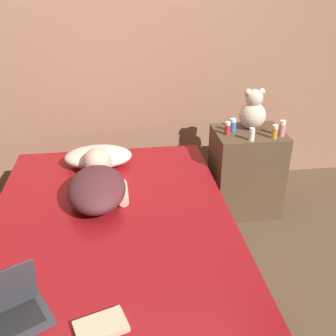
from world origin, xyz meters
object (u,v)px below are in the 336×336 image
bottle_amber (275,132)px  pillow (98,157)px  person_lying (98,183)px  bottle_red (228,129)px  teddy_bear (253,111)px  book (101,326)px  bottle_pink (282,129)px  bottle_blue (233,125)px  laptop (4,313)px  bottle_white (252,135)px

bottle_amber → pillow: bearing=172.1°
person_lying → bottle_red: size_ratio=7.52×
teddy_bear → book: 1.81m
bottle_amber → bottle_pink: (0.06, 0.03, 0.01)m
book → teddy_bear: bearing=54.0°
pillow → bottle_blue: (0.93, -0.01, 0.18)m
bottle_pink → book: size_ratio=0.50×
bottle_pink → bottle_red: bottle_pink is taller
bottle_blue → bottle_red: bottle_blue is taller
person_lying → book: bearing=-88.9°
teddy_bear → bottle_amber: teddy_bear is taller
bottle_red → book: 1.60m
laptop → bottle_blue: size_ratio=3.91×
bottle_blue → bottle_amber: size_ratio=0.99×
bottle_blue → bottle_amber: (0.24, -0.16, 0.00)m
bottle_pink → book: bearing=-133.3°
bottle_blue → bottle_pink: size_ratio=0.86×
person_lying → laptop: (-0.33, -0.90, -0.04)m
teddy_bear → bottle_pink: bearing=-48.1°
bottle_pink → bottle_white: bottle_pink is taller
pillow → bottle_amber: bearing=-7.9°
teddy_bear → book: teddy_bear is taller
bottle_red → bottle_blue: bearing=44.1°
pillow → bottle_amber: (1.17, -0.16, 0.18)m
pillow → bottle_amber: 1.20m
teddy_bear → bottle_blue: bearing=-162.1°
teddy_bear → bottle_blue: (-0.15, -0.05, -0.08)m
teddy_bear → book: size_ratio=1.30×
pillow → bottle_amber: size_ratio=4.85×
person_lying → bottle_blue: (0.92, 0.41, 0.16)m
bottle_blue → bottle_red: size_ratio=1.03×
bottle_red → bottle_white: bottle_red is taller
pillow → book: (0.04, -1.40, -0.05)m
teddy_bear → person_lying: bearing=-156.8°
laptop → bottle_white: 1.76m
teddy_bear → bottle_white: size_ratio=3.24×
laptop → bottle_pink: bottle_pink is taller
laptop → book: size_ratio=1.66×
bottle_red → bottle_white: bearing=-43.9°
laptop → bottle_red: bearing=18.2°
pillow → teddy_bear: 1.11m
pillow → person_lying: size_ratio=0.67×
pillow → book: pillow is taller
laptop → bottle_red: size_ratio=4.04×
pillow → laptop: size_ratio=1.25×
person_lying → bottle_amber: (1.16, 0.26, 0.16)m
bottle_amber → book: (-1.13, -1.24, -0.23)m
pillow → book: size_ratio=2.08×
bottle_blue → bottle_red: 0.07m
person_lying → laptop: size_ratio=1.86×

